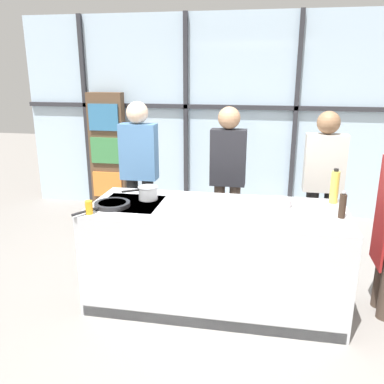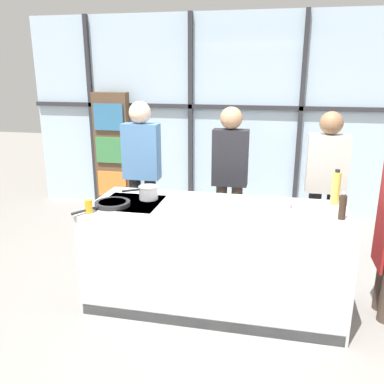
# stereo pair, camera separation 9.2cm
# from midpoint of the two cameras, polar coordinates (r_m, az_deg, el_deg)

# --- Properties ---
(ground_plane) EXTENTS (18.00, 18.00, 0.00)m
(ground_plane) POSITION_cam_midpoint_polar(r_m,az_deg,el_deg) (3.88, 3.82, -15.00)
(ground_plane) COLOR gray
(back_window_wall) EXTENTS (6.40, 0.10, 2.80)m
(back_window_wall) POSITION_cam_midpoint_polar(r_m,az_deg,el_deg) (5.89, 7.78, 10.41)
(back_window_wall) COLOR silver
(back_window_wall) RESTS_ON ground_plane
(bookshelf) EXTENTS (0.53, 0.19, 1.73)m
(bookshelf) POSITION_cam_midpoint_polar(r_m,az_deg,el_deg) (6.24, -10.65, 5.65)
(bookshelf) COLOR brown
(bookshelf) RESTS_ON ground_plane
(demo_island) EXTENTS (2.21, 0.89, 0.91)m
(demo_island) POSITION_cam_midpoint_polar(r_m,az_deg,el_deg) (3.66, 3.93, -8.99)
(demo_island) COLOR silver
(demo_island) RESTS_ON ground_plane
(spectator_far_left) EXTENTS (0.41, 0.24, 1.72)m
(spectator_far_left) POSITION_cam_midpoint_polar(r_m,az_deg,el_deg) (4.61, -6.49, 3.54)
(spectator_far_left) COLOR black
(spectator_far_left) RESTS_ON ground_plane
(spectator_center_left) EXTENTS (0.38, 0.24, 1.68)m
(spectator_center_left) POSITION_cam_midpoint_polar(r_m,az_deg,el_deg) (4.40, 5.93, 2.76)
(spectator_center_left) COLOR #47382D
(spectator_center_left) RESTS_ON ground_plane
(spectator_center_right) EXTENTS (0.41, 0.23, 1.65)m
(spectator_center_right) POSITION_cam_midpoint_polar(r_m,az_deg,el_deg) (4.43, 18.84, 1.56)
(spectator_center_right) COLOR black
(spectator_center_right) RESTS_ON ground_plane
(frying_pan) EXTENTS (0.37, 0.50, 0.04)m
(frying_pan) POSITION_cam_midpoint_polar(r_m,az_deg,el_deg) (3.59, -10.49, -1.62)
(frying_pan) COLOR #232326
(frying_pan) RESTS_ON demo_island
(saucepan) EXTENTS (0.30, 0.23, 0.12)m
(saucepan) POSITION_cam_midpoint_polar(r_m,az_deg,el_deg) (3.72, -5.46, -0.03)
(saucepan) COLOR silver
(saucepan) RESTS_ON demo_island
(white_plate) EXTENTS (0.27, 0.27, 0.01)m
(white_plate) POSITION_cam_midpoint_polar(r_m,az_deg,el_deg) (3.19, 13.11, -4.41)
(white_plate) COLOR white
(white_plate) RESTS_ON demo_island
(mixing_bowl) EXTENTS (0.23, 0.23, 0.06)m
(mixing_bowl) POSITION_cam_midpoint_polar(r_m,az_deg,el_deg) (3.60, 12.77, -1.50)
(mixing_bowl) COLOR silver
(mixing_bowl) RESTS_ON demo_island
(oil_bottle) EXTENTS (0.07, 0.07, 0.31)m
(oil_bottle) POSITION_cam_midpoint_polar(r_m,az_deg,el_deg) (3.77, 20.19, 0.54)
(oil_bottle) COLOR #E0CC4C
(oil_bottle) RESTS_ON demo_island
(pepper_grinder) EXTENTS (0.06, 0.06, 0.23)m
(pepper_grinder) POSITION_cam_midpoint_polar(r_m,az_deg,el_deg) (3.43, 21.10, -1.94)
(pepper_grinder) COLOR #332319
(pepper_grinder) RESTS_ON demo_island
(juice_glass_near) EXTENTS (0.06, 0.06, 0.11)m
(juice_glass_near) POSITION_cam_midpoint_polar(r_m,az_deg,el_deg) (3.44, -13.55, -2.00)
(juice_glass_near) COLOR orange
(juice_glass_near) RESTS_ON demo_island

